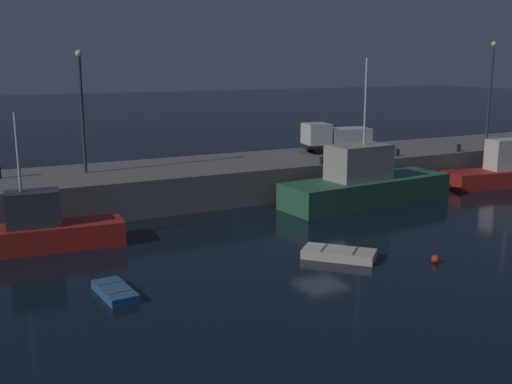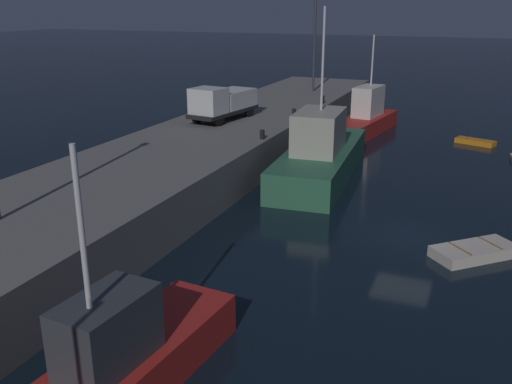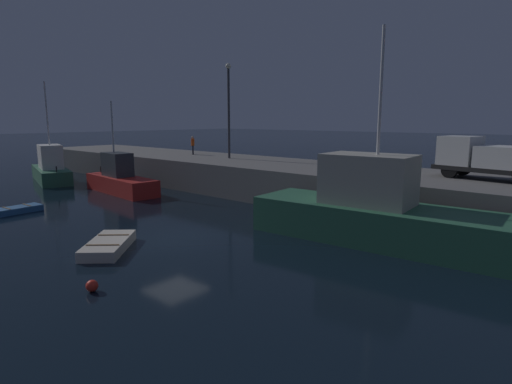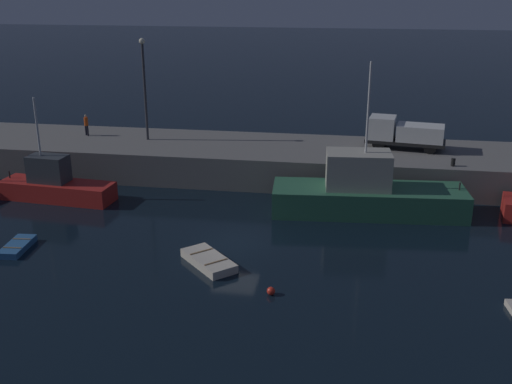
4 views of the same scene
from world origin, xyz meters
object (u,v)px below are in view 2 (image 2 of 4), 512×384
Objects in this scene: rowboat_white_mid at (475,251)px; dinghy_red_small at (475,142)px; fishing_trawler_red at (320,155)px; bollard_west at (262,135)px; fishing_boat_white at (121,362)px; bollard_central at (323,99)px; bollard_east at (294,113)px; fishing_boat_orange at (365,118)px; utility_truck at (222,102)px; lamp_post_east at (315,32)px.

rowboat_white_mid is 1.23× the size of dinghy_red_small.
fishing_trawler_red is 23.45× the size of bollard_west.
bollard_west is at bearing 60.58° from rowboat_white_mid.
fishing_trawler_red reaches higher than bollard_west.
fishing_trawler_red is 20.79m from fishing_boat_white.
bollard_central is (11.65, 3.24, 1.30)m from fishing_trawler_red.
bollard_central is at bearing -3.25° from bollard_east.
fishing_boat_orange is at bearing 84.15° from dinghy_red_small.
utility_truck is at bearing 56.57° from rowboat_white_mid.
bollard_central is at bearing 7.06° from fishing_boat_white.
bollard_west is (-18.87, -2.71, -4.77)m from lamp_post_east.
lamp_post_east is at bearing 69.59° from dinghy_red_small.
bollard_east is at bearing 9.32° from fishing_boat_white.
utility_truck is 10.14× the size of bollard_central.
rowboat_white_mid is at bearing -123.43° from utility_truck.
rowboat_white_mid is 0.41× the size of lamp_post_east.
fishing_boat_orange is 15.37× the size of bollard_central.
lamp_post_east is (17.43, 5.78, 6.04)m from fishing_trawler_red.
fishing_boat_white reaches higher than utility_truck.
fishing_trawler_red reaches higher than dinghy_red_small.
lamp_post_east is 15.34m from utility_truck.
dinghy_red_small is (-0.85, -8.31, -0.98)m from fishing_boat_orange.
utility_truck reaches higher than bollard_west.
fishing_boat_white is 15.01m from rowboat_white_mid.
utility_truck is (10.88, 16.48, 3.31)m from rowboat_white_mid.
fishing_boat_white is 15.13× the size of bollard_west.
fishing_boat_white is 25.02m from utility_truck.
dinghy_red_small is 0.49× the size of utility_truck.
lamp_post_east reaches higher than fishing_trawler_red.
dinghy_red_small is at bearing -95.85° from fishing_boat_orange.
bollard_east reaches higher than rowboat_white_mid.
fishing_boat_white reaches higher than bollard_east.
bollard_west is (-1.43, 3.07, 1.27)m from fishing_trawler_red.
lamp_post_east reaches higher than fishing_boat_white.
lamp_post_east is 19.65m from bollard_west.
bollard_east is at bearing -169.35° from lamp_post_east.
dinghy_red_small is at bearing -39.45° from bollard_west.
bollard_central is (-5.78, -2.54, -4.74)m from lamp_post_east.
lamp_post_east reaches higher than rowboat_white_mid.
fishing_boat_orange is at bearing -127.54° from lamp_post_east.
bollard_east is (5.73, 3.58, 1.27)m from fishing_trawler_red.
fishing_trawler_red is at bearing 146.22° from dinghy_red_small.
fishing_boat_orange is at bearing 1.52° from fishing_boat_white.
dinghy_red_small is 17.87m from bollard_west.
rowboat_white_mid is at bearing -119.42° from bollard_west.
fishing_trawler_red is 13.09m from fishing_boat_orange.
fishing_boat_white is 33.87m from fishing_boat_orange.
rowboat_white_mid is (-21.28, -9.05, -0.94)m from fishing_boat_orange.
dinghy_red_small is 5.50× the size of bollard_west.
rowboat_white_mid is (12.58, -8.15, -0.78)m from fishing_boat_white.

